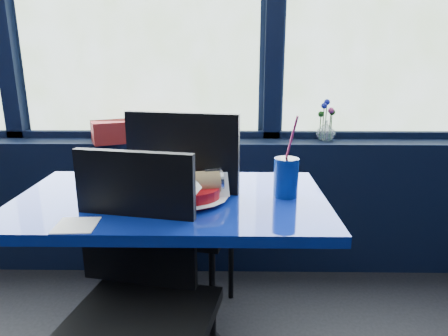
# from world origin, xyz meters

# --- Properties ---
(window_sill) EXTENTS (5.00, 0.26, 0.80)m
(window_sill) POSITION_xyz_m (0.00, 2.87, 0.40)
(window_sill) COLOR black
(window_sill) RESTS_ON ground
(near_table) EXTENTS (1.20, 0.70, 0.75)m
(near_table) POSITION_xyz_m (0.30, 2.00, 0.57)
(near_table) COLOR black
(near_table) RESTS_ON ground
(chair_near_front) EXTENTS (0.52, 0.52, 0.98)m
(chair_near_front) POSITION_xyz_m (0.23, 1.69, 0.56)
(chair_near_front) COLOR black
(chair_near_front) RESTS_ON ground
(chair_near_back) EXTENTS (0.57, 0.57, 1.07)m
(chair_near_back) POSITION_xyz_m (0.31, 2.21, 0.61)
(chair_near_back) COLOR black
(chair_near_back) RESTS_ON ground
(planter_box) EXTENTS (0.63, 0.40, 0.12)m
(planter_box) POSITION_xyz_m (0.04, 2.87, 0.86)
(planter_box) COLOR maroon
(planter_box) RESTS_ON window_sill
(flower_vase) EXTENTS (0.14, 0.15, 0.24)m
(flower_vase) POSITION_xyz_m (1.09, 2.86, 0.87)
(flower_vase) COLOR silver
(flower_vase) RESTS_ON window_sill
(food_basket) EXTENTS (0.34, 0.34, 0.11)m
(food_basket) POSITION_xyz_m (0.35, 1.95, 0.79)
(food_basket) COLOR #B00B12
(food_basket) RESTS_ON near_table
(ketchup_bottle) EXTENTS (0.06, 0.06, 0.24)m
(ketchup_bottle) POSITION_xyz_m (0.16, 2.14, 0.85)
(ketchup_bottle) COLOR #B00B12
(ketchup_bottle) RESTS_ON near_table
(soda_cup) EXTENTS (0.09, 0.09, 0.32)m
(soda_cup) POSITION_xyz_m (0.75, 2.02, 0.83)
(soda_cup) COLOR navy
(soda_cup) RESTS_ON near_table
(napkin) EXTENTS (0.14, 0.14, 0.00)m
(napkin) POSITION_xyz_m (0.04, 1.72, 0.75)
(napkin) COLOR white
(napkin) RESTS_ON near_table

